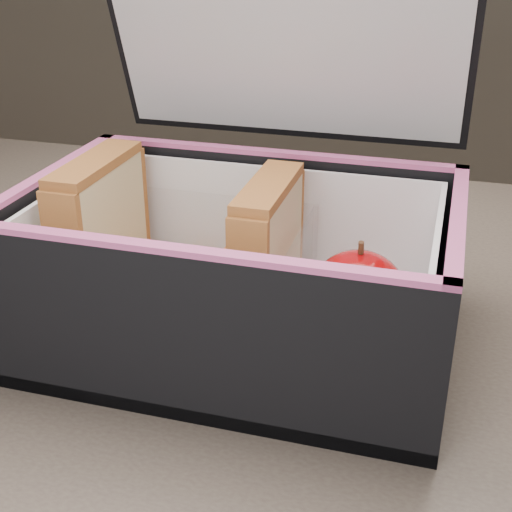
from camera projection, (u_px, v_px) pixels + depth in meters
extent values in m
cube|color=#665A4D|center=(292.00, 364.00, 0.52)|extent=(1.20, 0.80, 0.03)
cube|color=black|center=(286.00, 31.00, 0.54)|extent=(0.29, 0.07, 0.18)
cube|color=#CDAF83|center=(91.00, 233.00, 0.52)|extent=(0.01, 0.10, 0.10)
cube|color=#C2606C|center=(102.00, 239.00, 0.52)|extent=(0.01, 0.09, 0.10)
cube|color=#CDAF83|center=(112.00, 236.00, 0.52)|extent=(0.01, 0.10, 0.10)
cube|color=brown|center=(94.00, 164.00, 0.50)|extent=(0.03, 0.10, 0.01)
cube|color=#CDAF83|center=(257.00, 257.00, 0.49)|extent=(0.01, 0.09, 0.10)
cube|color=#C2606C|center=(268.00, 263.00, 0.49)|extent=(0.01, 0.09, 0.09)
cube|color=#CDAF83|center=(279.00, 260.00, 0.49)|extent=(0.01, 0.09, 0.10)
cube|color=brown|center=(268.00, 187.00, 0.47)|extent=(0.03, 0.09, 0.01)
cylinder|color=#E1570E|center=(178.00, 281.00, 0.55)|extent=(0.02, 0.08, 0.01)
cylinder|color=#E1570E|center=(180.00, 299.00, 0.50)|extent=(0.02, 0.08, 0.01)
cylinder|color=#E1570E|center=(163.00, 278.00, 0.51)|extent=(0.01, 0.08, 0.01)
cylinder|color=#E1570E|center=(183.00, 282.00, 0.55)|extent=(0.02, 0.08, 0.01)
cylinder|color=#E1570E|center=(184.00, 296.00, 0.51)|extent=(0.03, 0.08, 0.01)
cylinder|color=#E1570E|center=(205.00, 273.00, 0.52)|extent=(0.02, 0.08, 0.01)
cylinder|color=#E1570E|center=(193.00, 286.00, 0.55)|extent=(0.02, 0.08, 0.01)
cube|color=white|center=(351.00, 334.00, 0.49)|extent=(0.11, 0.11, 0.01)
ellipsoid|color=#810601|center=(358.00, 294.00, 0.47)|extent=(0.06, 0.06, 0.06)
cylinder|color=#452B18|center=(361.00, 249.00, 0.46)|extent=(0.00, 0.01, 0.01)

